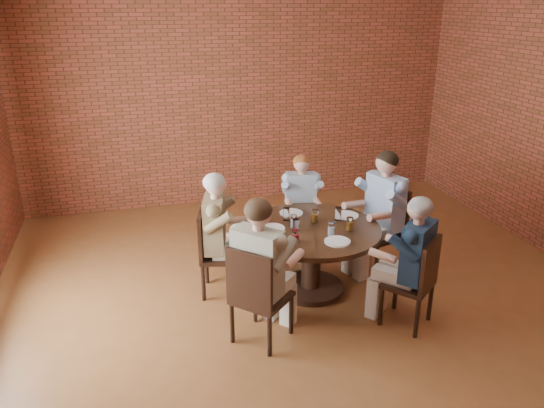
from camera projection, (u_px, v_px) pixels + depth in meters
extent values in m
plane|color=brown|center=(317.00, 315.00, 5.35)|extent=(7.00, 7.00, 0.00)
plane|color=brown|center=(241.00, 91.00, 7.89)|extent=(7.00, 0.00, 7.00)
cylinder|color=black|center=(310.00, 287.00, 5.80)|extent=(0.72, 0.72, 0.06)
cylinder|color=black|center=(311.00, 261.00, 5.69)|extent=(0.21, 0.21, 0.64)
cylinder|color=#382114|center=(312.00, 229.00, 5.55)|extent=(1.44, 1.44, 0.05)
cube|color=black|center=(378.00, 235.00, 6.14)|extent=(0.58, 0.58, 0.04)
cube|color=black|center=(394.00, 208.00, 6.14)|extent=(0.18, 0.46, 0.53)
cylinder|color=black|center=(352.00, 250.00, 6.28)|extent=(0.04, 0.04, 0.41)
cylinder|color=black|center=(376.00, 263.00, 5.96)|extent=(0.04, 0.04, 0.41)
cylinder|color=black|center=(378.00, 242.00, 6.48)|extent=(0.04, 0.04, 0.41)
cylinder|color=black|center=(402.00, 255.00, 6.16)|extent=(0.04, 0.04, 0.41)
cube|color=black|center=(301.00, 220.00, 6.55)|extent=(0.45, 0.45, 0.04)
cube|color=black|center=(300.00, 197.00, 6.63)|extent=(0.39, 0.12, 0.44)
cylinder|color=black|center=(289.00, 242.00, 6.47)|extent=(0.04, 0.04, 0.41)
cylinder|color=black|center=(315.00, 242.00, 6.49)|extent=(0.04, 0.04, 0.41)
cylinder|color=black|center=(286.00, 232.00, 6.77)|extent=(0.04, 0.04, 0.41)
cylinder|color=black|center=(312.00, 231.00, 6.79)|extent=(0.04, 0.04, 0.41)
cube|color=black|center=(222.00, 256.00, 5.64)|extent=(0.52, 0.52, 0.04)
cube|color=black|center=(202.00, 233.00, 5.54)|extent=(0.14, 0.43, 0.49)
cylinder|color=black|center=(239.00, 283.00, 5.55)|extent=(0.04, 0.04, 0.41)
cylinder|color=black|center=(240.00, 266.00, 5.90)|extent=(0.04, 0.04, 0.41)
cylinder|color=black|center=(203.00, 283.00, 5.54)|extent=(0.04, 0.04, 0.41)
cylinder|color=black|center=(207.00, 266.00, 5.89)|extent=(0.04, 0.04, 0.41)
cube|color=black|center=(262.00, 298.00, 4.84)|extent=(0.65, 0.65, 0.04)
cube|color=black|center=(249.00, 280.00, 4.57)|extent=(0.35, 0.36, 0.53)
cylinder|color=black|center=(291.00, 314.00, 4.99)|extent=(0.04, 0.04, 0.41)
cylinder|color=black|center=(255.00, 303.00, 5.18)|extent=(0.04, 0.04, 0.41)
cylinder|color=black|center=(269.00, 336.00, 4.67)|extent=(0.04, 0.04, 0.41)
cylinder|color=black|center=(232.00, 323.00, 4.86)|extent=(0.04, 0.04, 0.41)
cube|color=black|center=(408.00, 284.00, 5.08)|extent=(0.59, 0.59, 0.04)
cube|color=black|center=(430.00, 265.00, 4.88)|extent=(0.35, 0.30, 0.48)
cylinder|color=black|center=(396.00, 291.00, 5.40)|extent=(0.04, 0.04, 0.41)
cylinder|color=black|center=(381.00, 306.00, 5.12)|extent=(0.04, 0.04, 0.41)
cylinder|color=black|center=(430.00, 302.00, 5.20)|extent=(0.04, 0.04, 0.41)
cylinder|color=black|center=(417.00, 318.00, 4.93)|extent=(0.04, 0.04, 0.41)
cylinder|color=white|center=(347.00, 215.00, 5.83)|extent=(0.26, 0.26, 0.01)
cylinder|color=white|center=(291.00, 213.00, 5.89)|extent=(0.26, 0.26, 0.01)
cylinder|color=white|center=(272.00, 228.00, 5.50)|extent=(0.26, 0.26, 0.01)
cylinder|color=white|center=(337.00, 241.00, 5.20)|extent=(0.26, 0.26, 0.01)
cylinder|color=white|center=(338.00, 214.00, 5.71)|extent=(0.07, 0.07, 0.14)
cylinder|color=white|center=(315.00, 216.00, 5.65)|extent=(0.07, 0.07, 0.14)
cylinder|color=white|center=(286.00, 214.00, 5.70)|extent=(0.07, 0.07, 0.14)
cylinder|color=white|center=(294.00, 221.00, 5.52)|extent=(0.07, 0.07, 0.14)
cylinder|color=white|center=(296.00, 226.00, 5.41)|extent=(0.07, 0.07, 0.14)
cylinder|color=white|center=(295.00, 237.00, 5.16)|extent=(0.07, 0.07, 0.14)
cylinder|color=white|center=(331.00, 229.00, 5.33)|extent=(0.07, 0.07, 0.14)
cylinder|color=white|center=(350.00, 224.00, 5.45)|extent=(0.07, 0.07, 0.14)
cube|color=black|center=(346.00, 241.00, 5.22)|extent=(0.07, 0.13, 0.01)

